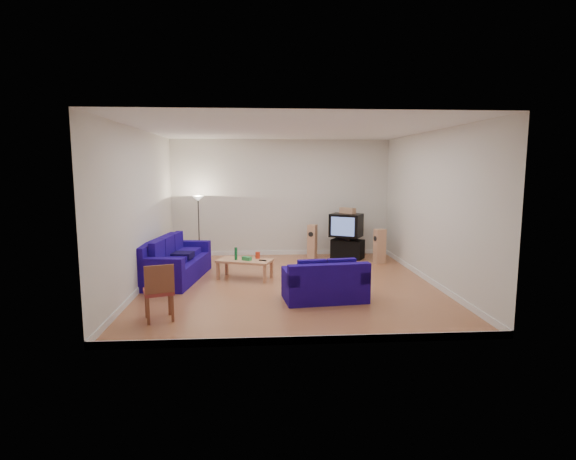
{
  "coord_description": "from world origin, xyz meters",
  "views": [
    {
      "loc": [
        -0.66,
        -9.19,
        2.45
      ],
      "look_at": [
        0.0,
        0.4,
        1.1
      ],
      "focal_mm": 28.0,
      "sensor_mm": 36.0,
      "label": 1
    }
  ],
  "objects": [
    {
      "name": "sofa_loveseat",
      "position": [
        0.58,
        -1.2,
        0.28
      ],
      "size": [
        1.57,
        0.99,
        0.75
      ],
      "rotation": [
        0.0,
        0.0,
        0.11
      ],
      "color": "#15055F",
      "rests_on": "ground"
    },
    {
      "name": "coffee_table",
      "position": [
        -0.94,
        0.55,
        0.37
      ],
      "size": [
        1.31,
        0.94,
        0.43
      ],
      "rotation": [
        0.0,
        0.0,
        -0.34
      ],
      "color": "tan",
      "rests_on": "ground"
    },
    {
      "name": "red_canister",
      "position": [
        -0.66,
        0.66,
        0.5
      ],
      "size": [
        0.15,
        0.15,
        0.15
      ],
      "primitive_type": "cylinder",
      "rotation": [
        0.0,
        0.0,
        -0.67
      ],
      "color": "red",
      "rests_on": "coffee_table"
    },
    {
      "name": "av_receiver",
      "position": [
        1.74,
        2.65,
        0.55
      ],
      "size": [
        0.51,
        0.5,
        0.09
      ],
      "primitive_type": "cube",
      "rotation": [
        0.0,
        0.0,
        -0.68
      ],
      "color": "black",
      "rests_on": "tv_stand"
    },
    {
      "name": "tissue_box",
      "position": [
        -0.9,
        0.47,
        0.47
      ],
      "size": [
        0.22,
        0.2,
        0.08
      ],
      "primitive_type": "cube",
      "rotation": [
        0.0,
        0.0,
        -0.63
      ],
      "color": "green",
      "rests_on": "coffee_table"
    },
    {
      "name": "television",
      "position": [
        1.71,
        2.58,
        0.91
      ],
      "size": [
        0.98,
        0.9,
        0.61
      ],
      "rotation": [
        0.0,
        0.0,
        -0.51
      ],
      "color": "black",
      "rests_on": "av_receiver"
    },
    {
      "name": "centre_speaker",
      "position": [
        1.77,
        2.7,
        1.29
      ],
      "size": [
        0.42,
        0.43,
        0.15
      ],
      "primitive_type": "cube",
      "rotation": [
        0.0,
        0.0,
        -0.81
      ],
      "color": "tan",
      "rests_on": "television"
    },
    {
      "name": "sofa_three_seat",
      "position": [
        -2.51,
        0.6,
        0.33
      ],
      "size": [
        1.31,
        2.42,
        0.89
      ],
      "rotation": [
        0.0,
        0.0,
        -1.72
      ],
      "color": "#15055F",
      "rests_on": "ground"
    },
    {
      "name": "tv_stand",
      "position": [
        1.77,
        2.64,
        0.25
      ],
      "size": [
        0.95,
        0.82,
        0.51
      ],
      "primitive_type": "cube",
      "rotation": [
        0.0,
        0.0,
        -0.54
      ],
      "color": "black",
      "rests_on": "ground"
    },
    {
      "name": "speaker_right",
      "position": [
        2.45,
        1.91,
        0.44
      ],
      "size": [
        0.31,
        0.27,
        0.89
      ],
      "rotation": [
        0.0,
        0.0,
        -1.3
      ],
      "color": "tan",
      "rests_on": "ground"
    },
    {
      "name": "room",
      "position": [
        0.0,
        0.0,
        1.54
      ],
      "size": [
        6.01,
        6.51,
        3.21
      ],
      "color": "brown",
      "rests_on": "ground"
    },
    {
      "name": "remote",
      "position": [
        -0.55,
        0.4,
        0.44
      ],
      "size": [
        0.17,
        0.11,
        0.02
      ],
      "primitive_type": "cube",
      "rotation": [
        0.0,
        0.0,
        -0.41
      ],
      "color": "black",
      "rests_on": "coffee_table"
    },
    {
      "name": "dining_chair",
      "position": [
        -2.23,
        -2.14,
        0.53
      ],
      "size": [
        0.57,
        0.57,
        0.94
      ],
      "rotation": [
        0.0,
        0.0,
        0.31
      ],
      "color": "brown",
      "rests_on": "ground"
    },
    {
      "name": "speaker_left",
      "position": [
        0.81,
        2.7,
        0.46
      ],
      "size": [
        0.3,
        0.33,
        0.91
      ],
      "rotation": [
        0.0,
        0.0,
        -0.42
      ],
      "color": "tan",
      "rests_on": "ground"
    },
    {
      "name": "bottle",
      "position": [
        -1.14,
        0.55,
        0.57
      ],
      "size": [
        0.07,
        0.07,
        0.27
      ],
      "primitive_type": "cylinder",
      "rotation": [
        0.0,
        0.0,
        -0.05
      ],
      "color": "#197233",
      "rests_on": "coffee_table"
    },
    {
      "name": "floor_lamp",
      "position": [
        -2.21,
        2.7,
        1.4
      ],
      "size": [
        0.29,
        0.29,
        1.7
      ],
      "color": "black",
      "rests_on": "ground"
    }
  ]
}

